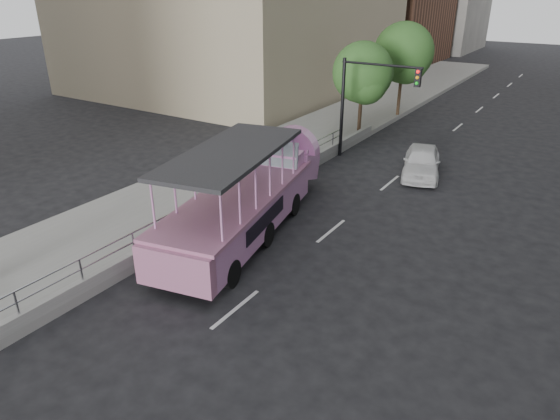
# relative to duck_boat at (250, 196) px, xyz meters

# --- Properties ---
(ground) EXTENTS (160.00, 160.00, 0.00)m
(ground) POSITION_rel_duck_boat_xyz_m (1.80, -2.64, -1.31)
(ground) COLOR black
(sidewalk) EXTENTS (5.50, 80.00, 0.30)m
(sidewalk) POSITION_rel_duck_boat_xyz_m (-3.95, 7.36, -1.16)
(sidewalk) COLOR gray
(sidewalk) RESTS_ON ground
(kerb_wall) EXTENTS (0.24, 30.00, 0.36)m
(kerb_wall) POSITION_rel_duck_boat_xyz_m (-1.32, -0.64, -0.83)
(kerb_wall) COLOR #ABAAA5
(kerb_wall) RESTS_ON sidewalk
(guardrail) EXTENTS (0.07, 22.00, 0.71)m
(guardrail) POSITION_rel_duck_boat_xyz_m (-1.32, -0.64, -0.16)
(guardrail) COLOR #ABAAAF
(guardrail) RESTS_ON kerb_wall
(duck_boat) EXTENTS (4.61, 10.90, 3.52)m
(duck_boat) POSITION_rel_duck_boat_xyz_m (0.00, 0.00, 0.00)
(duck_boat) COLOR black
(duck_boat) RESTS_ON ground
(car) EXTENTS (2.81, 4.54, 1.44)m
(car) POSITION_rel_duck_boat_xyz_m (3.68, 9.15, -0.59)
(car) COLOR silver
(car) RESTS_ON ground
(parking_sign) EXTENTS (0.19, 0.56, 2.57)m
(parking_sign) POSITION_rel_duck_boat_xyz_m (-0.74, 4.42, 0.32)
(parking_sign) COLOR black
(parking_sign) RESTS_ON ground
(traffic_signal) EXTENTS (4.20, 0.32, 5.20)m
(traffic_signal) POSITION_rel_duck_boat_xyz_m (0.10, 9.86, 2.19)
(traffic_signal) COLOR black
(traffic_signal) RESTS_ON ground
(street_tree_near) EXTENTS (3.52, 3.52, 5.72)m
(street_tree_near) POSITION_rel_duck_boat_xyz_m (-1.50, 13.29, 2.51)
(street_tree_near) COLOR #372919
(street_tree_near) RESTS_ON ground
(street_tree_far) EXTENTS (3.97, 3.97, 6.45)m
(street_tree_far) POSITION_rel_duck_boat_xyz_m (-1.30, 19.29, 3.00)
(street_tree_far) COLOR #372919
(street_tree_far) RESTS_ON ground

